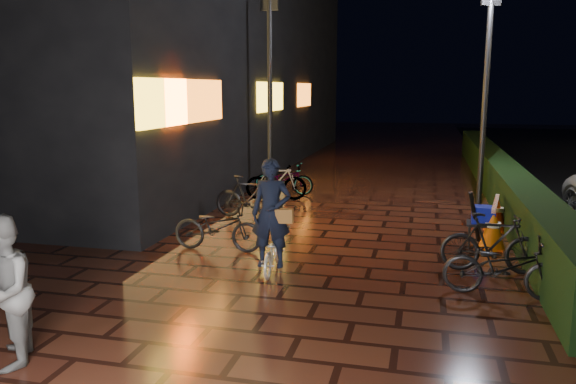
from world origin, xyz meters
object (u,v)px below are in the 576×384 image
(traffic_barrier, at_px, (495,220))
(cart_assembly, at_px, (482,217))
(cyclist, at_px, (272,231))
(bystander_person, at_px, (2,292))

(traffic_barrier, height_order, cart_assembly, cart_assembly)
(traffic_barrier, bearing_deg, cyclist, -141.06)
(bystander_person, xyz_separation_m, cyclist, (1.89, 3.59, -0.13))
(bystander_person, height_order, cyclist, cyclist)
(bystander_person, height_order, cart_assembly, bystander_person)
(cyclist, bearing_deg, cart_assembly, 35.37)
(cart_assembly, bearing_deg, bystander_person, -131.27)
(cyclist, height_order, traffic_barrier, cyclist)
(cart_assembly, bearing_deg, traffic_barrier, 63.15)
(cyclist, height_order, cart_assembly, cyclist)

